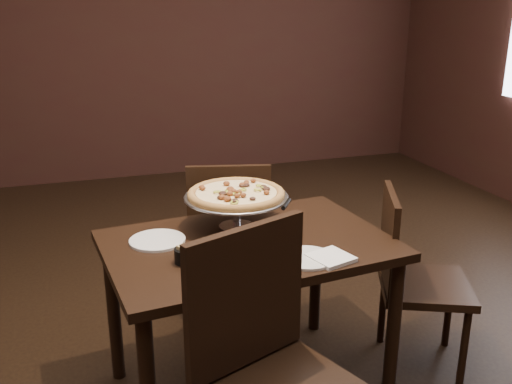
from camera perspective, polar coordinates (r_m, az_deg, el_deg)
name	(u,v)px	position (r m, az deg, el deg)	size (l,w,h in m)	color
room	(243,71)	(2.23, -1.32, 12.01)	(6.04, 7.04, 2.84)	black
dining_table	(248,262)	(2.39, -0.77, -7.03)	(1.22, 0.88, 0.72)	black
pizza_stand	(236,194)	(2.44, -1.99, -0.24)	(0.45, 0.45, 0.19)	silver
parmesan_shaker	(222,257)	(2.11, -3.46, -6.51)	(0.05, 0.05, 0.09)	#EFE9BA
pepper_flake_shaker	(261,250)	(2.16, 0.50, -5.77)	(0.06, 0.06, 0.10)	maroon
packet_caddy	(186,255)	(2.17, -6.99, -6.23)	(0.09, 0.09, 0.07)	black
napkin_stack	(331,258)	(2.20, 7.49, -6.54)	(0.15, 0.15, 0.02)	white
plate_left	(157,240)	(2.38, -9.84, -4.79)	(0.23, 0.23, 0.01)	white
plate_near	(307,258)	(2.20, 5.12, -6.58)	(0.22, 0.22, 0.01)	white
serving_spatula	(286,205)	(2.34, 3.04, -1.27)	(0.15, 0.15, 0.02)	silver
chair_far	(229,233)	(3.03, -2.73, -4.16)	(0.51, 0.51, 0.90)	black
chair_near	(272,370)	(1.89, 1.65, -17.41)	(0.60, 0.60, 0.99)	black
chair_side	(411,274)	(2.74, 15.25, -7.90)	(0.53, 0.53, 0.85)	black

